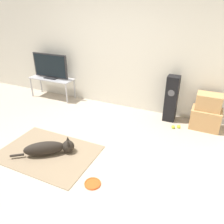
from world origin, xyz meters
TOP-DOWN VIEW (x-y plane):
  - ground_plane at (0.00, 0.00)m, footprint 12.00×12.00m
  - wall_back at (0.00, 2.10)m, footprint 8.00×0.06m
  - area_rug at (-0.09, -0.08)m, footprint 1.51×1.05m
  - dog at (-0.03, -0.10)m, footprint 0.81×0.63m
  - frisbee at (0.88, -0.38)m, footprint 0.22×0.22m
  - cardboard_box_lower at (2.10, 1.80)m, footprint 0.53×0.38m
  - cardboard_box_upper at (2.09, 1.81)m, footprint 0.43×0.31m
  - floor_speaker at (1.42, 1.85)m, footprint 0.23×0.23m
  - tv_stand at (-1.47, 1.83)m, footprint 1.12×0.40m
  - tv at (-1.47, 1.83)m, footprint 0.94×0.20m
  - tennis_ball_by_boxes at (1.66, 1.58)m, footprint 0.07×0.07m
  - tennis_ball_near_speaker at (1.57, 1.52)m, footprint 0.07×0.07m

SIDE VIEW (x-z plane):
  - ground_plane at x=0.00m, z-range 0.00..0.00m
  - area_rug at x=-0.09m, z-range 0.00..0.01m
  - frisbee at x=0.88m, z-range 0.00..0.03m
  - tennis_ball_by_boxes at x=1.66m, z-range 0.00..0.07m
  - tennis_ball_near_speaker at x=1.57m, z-range 0.00..0.07m
  - dog at x=-0.03m, z-range 0.00..0.25m
  - cardboard_box_lower at x=2.10m, z-range 0.00..0.39m
  - tv_stand at x=-1.47m, z-range 0.19..0.69m
  - floor_speaker at x=1.42m, z-range 0.00..0.92m
  - cardboard_box_upper at x=2.09m, z-range 0.39..0.68m
  - tv at x=-1.47m, z-range 0.49..1.08m
  - wall_back at x=0.00m, z-range 0.00..2.55m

